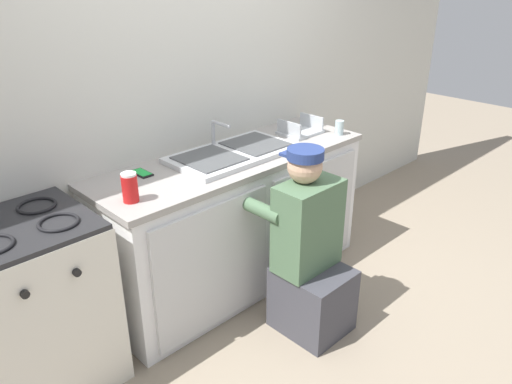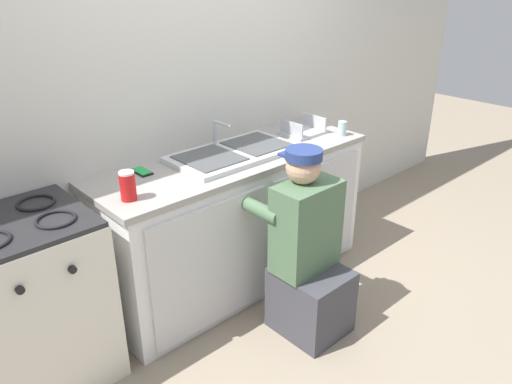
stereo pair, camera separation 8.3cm
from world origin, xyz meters
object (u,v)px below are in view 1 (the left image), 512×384
object	(u,v)px
sink_double_basin	(233,153)
water_glass	(339,128)
stove_range	(35,307)
plumber_person	(309,258)
cell_phone	(142,173)
dish_rack_tray	(300,130)
soda_cup_red	(130,187)

from	to	relation	value
sink_double_basin	water_glass	distance (m)	0.83
stove_range	plumber_person	bearing A→B (deg)	-26.52
plumber_person	cell_phone	distance (m)	1.07
sink_double_basin	dish_rack_tray	bearing A→B (deg)	0.46
cell_phone	soda_cup_red	size ratio (longest dim) A/B	0.92
plumber_person	cell_phone	world-z (taller)	plumber_person
stove_range	cell_phone	world-z (taller)	stove_range
plumber_person	dish_rack_tray	xyz separation A→B (m)	(0.65, 0.66, 0.47)
plumber_person	cell_phone	size ratio (longest dim) A/B	7.89
sink_double_basin	stove_range	size ratio (longest dim) A/B	0.86
soda_cup_red	stove_range	bearing A→B (deg)	166.49
stove_range	dish_rack_tray	size ratio (longest dim) A/B	3.32
sink_double_basin	soda_cup_red	size ratio (longest dim) A/B	5.26
sink_double_basin	water_glass	world-z (taller)	sink_double_basin
sink_double_basin	soda_cup_red	world-z (taller)	sink_double_basin
stove_range	cell_phone	xyz separation A→B (m)	(0.75, 0.14, 0.45)
sink_double_basin	dish_rack_tray	world-z (taller)	sink_double_basin
water_glass	dish_rack_tray	xyz separation A→B (m)	(-0.17, 0.20, -0.03)
plumber_person	sink_double_basin	bearing A→B (deg)	88.58
dish_rack_tray	soda_cup_red	bearing A→B (deg)	-174.76
sink_double_basin	cell_phone	distance (m)	0.58
stove_range	soda_cup_red	xyz separation A→B (m)	(0.52, -0.12, 0.52)
stove_range	sink_double_basin	bearing A→B (deg)	0.09
soda_cup_red	dish_rack_tray	bearing A→B (deg)	5.24
sink_double_basin	water_glass	xyz separation A→B (m)	(0.81, -0.20, 0.03)
cell_phone	soda_cup_red	distance (m)	0.36
soda_cup_red	cell_phone	bearing A→B (deg)	49.14
stove_range	dish_rack_tray	bearing A→B (deg)	0.21
dish_rack_tray	water_glass	bearing A→B (deg)	-49.55
water_glass	dish_rack_tray	bearing A→B (deg)	130.45
plumber_person	stove_range	bearing A→B (deg)	153.48
soda_cup_red	sink_double_basin	bearing A→B (deg)	9.00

